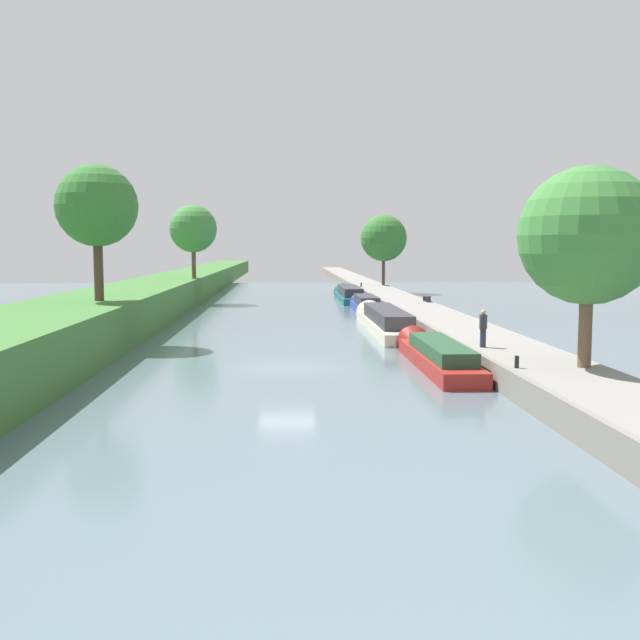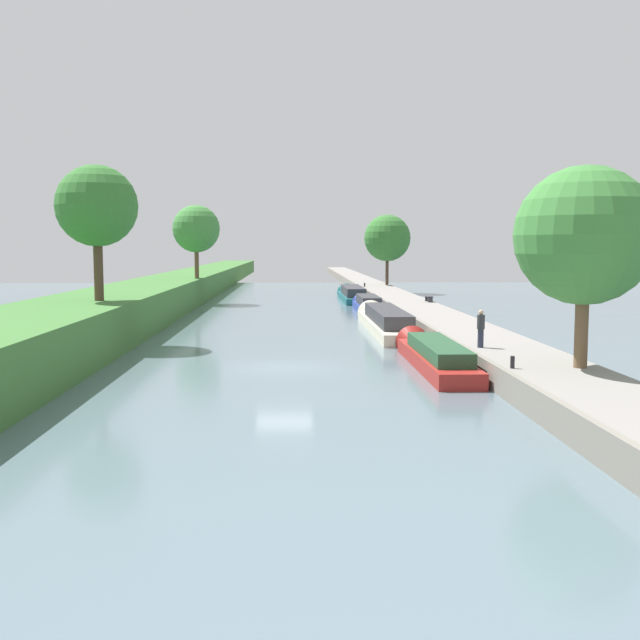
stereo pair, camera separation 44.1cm
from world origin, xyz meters
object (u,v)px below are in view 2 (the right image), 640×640
object	(u,v)px
park_bench	(429,297)
mooring_bollard_far	(365,285)
narrowboat_blue	(367,305)
narrowboat_teal	(352,294)
narrowboat_cream	(384,321)
person_walking	(481,328)
mooring_bollard_near	(512,362)
narrowboat_red	(433,354)

from	to	relation	value
park_bench	mooring_bollard_far	bearing A→B (deg)	97.47
narrowboat_blue	narrowboat_teal	bearing A→B (deg)	91.02
narrowboat_blue	narrowboat_cream	bearing A→B (deg)	-91.31
narrowboat_teal	person_walking	bearing A→B (deg)	-87.08
narrowboat_cream	narrowboat_teal	distance (m)	27.94
mooring_bollard_near	mooring_bollard_far	distance (m)	55.82
person_walking	park_bench	world-z (taller)	person_walking
narrowboat_teal	narrowboat_cream	bearing A→B (deg)	-90.19
narrowboat_blue	mooring_bollard_near	size ratio (longest dim) A/B	22.55
narrowboat_blue	narrowboat_teal	world-z (taller)	narrowboat_teal
person_walking	mooring_bollard_far	world-z (taller)	person_walking
narrowboat_blue	narrowboat_teal	distance (m)	13.46
narrowboat_red	person_walking	distance (m)	2.56
narrowboat_cream	park_bench	world-z (taller)	narrowboat_cream
person_walking	narrowboat_red	bearing A→B (deg)	149.84
narrowboat_blue	park_bench	size ratio (longest dim) A/B	6.77
narrowboat_red	park_bench	xyz separation A→B (m)	(4.62, 26.28, 0.81)
narrowboat_red	mooring_bollard_far	size ratio (longest dim) A/B	26.73
narrowboat_red	mooring_bollard_far	world-z (taller)	mooring_bollard_far
person_walking	mooring_bollard_near	bearing A→B (deg)	-92.60
person_walking	mooring_bollard_far	xyz separation A→B (m)	(-0.26, 50.18, -0.65)
narrowboat_blue	mooring_bollard_far	bearing A→B (deg)	85.10
narrowboat_red	person_walking	size ratio (longest dim) A/B	7.25
park_bench	narrowboat_red	bearing A→B (deg)	-99.98
park_bench	narrowboat_blue	bearing A→B (deg)	150.02
narrowboat_cream	park_bench	bearing A→B (deg)	66.79
mooring_bollard_near	mooring_bollard_far	size ratio (longest dim) A/B	1.00
mooring_bollard_far	narrowboat_cream	bearing A→B (deg)	-93.40
narrowboat_cream	narrowboat_blue	size ratio (longest dim) A/B	1.67
narrowboat_red	narrowboat_cream	size ratio (longest dim) A/B	0.71
narrowboat_cream	person_walking	distance (m)	15.83
narrowboat_blue	narrowboat_teal	size ratio (longest dim) A/B	0.67
narrowboat_cream	mooring_bollard_far	size ratio (longest dim) A/B	37.71
narrowboat_red	narrowboat_cream	xyz separation A→B (m)	(-0.42, 14.51, 0.11)
narrowboat_red	narrowboat_teal	bearing A→B (deg)	90.45
narrowboat_cream	narrowboat_blue	distance (m)	14.49
narrowboat_teal	person_walking	world-z (taller)	person_walking
narrowboat_blue	person_walking	distance (m)	30.18
park_bench	person_walking	bearing A→B (deg)	-95.70
mooring_bollard_far	narrowboat_teal	bearing A→B (deg)	-106.50
narrowboat_cream	park_bench	distance (m)	12.82
narrowboat_red	narrowboat_teal	world-z (taller)	narrowboat_teal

